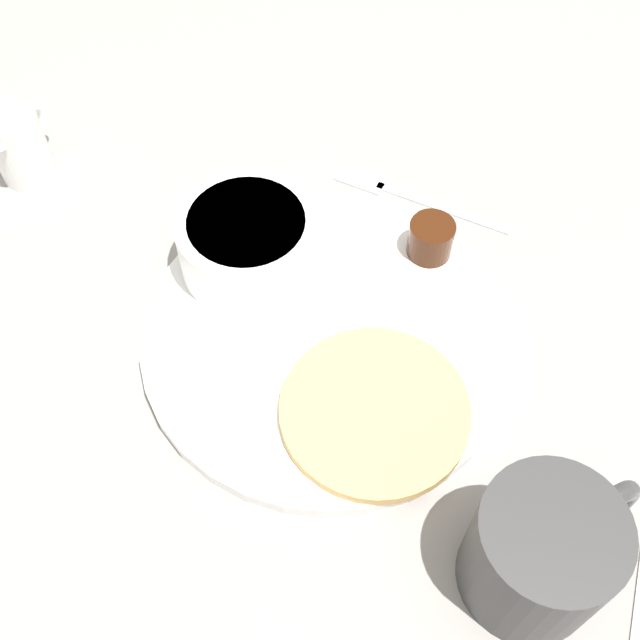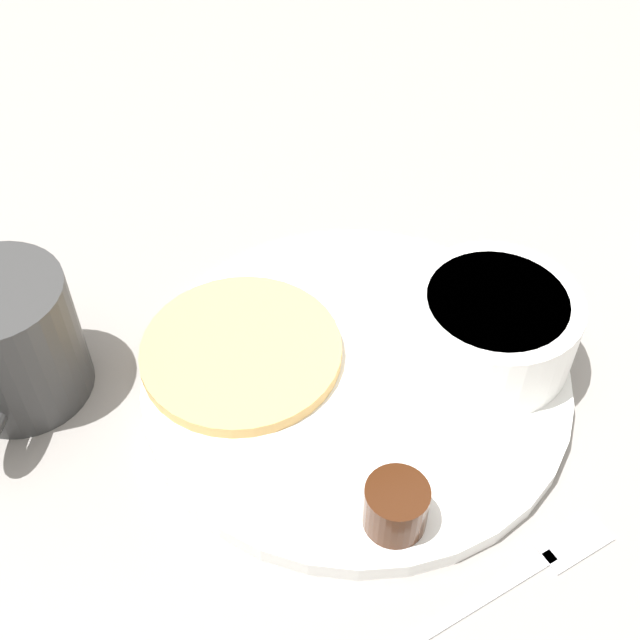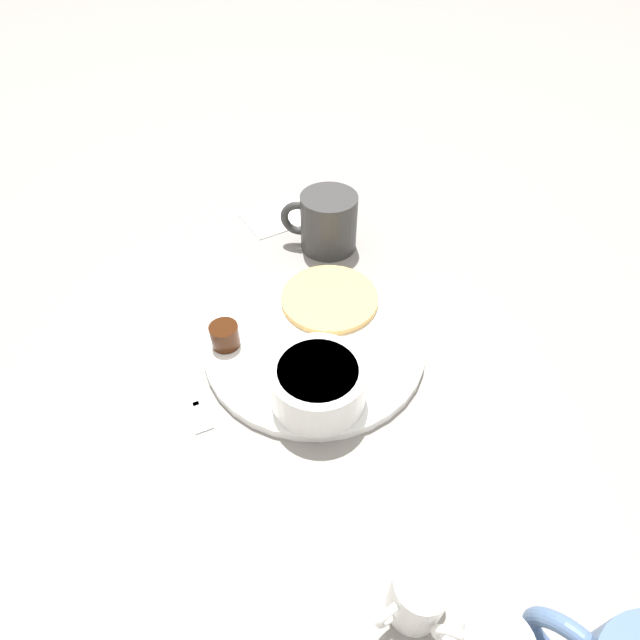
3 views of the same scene
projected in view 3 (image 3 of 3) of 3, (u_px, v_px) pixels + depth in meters
The scene contains 10 objects.
ground_plane at pixel (315, 347), 0.62m from camera, with size 4.00×4.00×0.00m, color gray.
plate at pixel (315, 344), 0.62m from camera, with size 0.27×0.27×0.01m.
pancake_stack at pixel (330, 298), 0.66m from camera, with size 0.13×0.13×0.01m.
bowl at pixel (318, 383), 0.53m from camera, with size 0.11×0.11×0.05m.
syrup_cup at pixel (225, 336), 0.60m from camera, with size 0.03×0.03×0.03m.
butter_ramekin at pixel (303, 405), 0.53m from camera, with size 0.04×0.04×0.04m.
coffee_mug at pixel (327, 222), 0.74m from camera, with size 0.11×0.08×0.09m.
creamer_pitcher_near at pixel (417, 596), 0.39m from camera, with size 0.07×0.04×0.06m.
fork at pixel (192, 391), 0.57m from camera, with size 0.04×0.15×0.00m.
napkin at pixel (279, 216), 0.82m from camera, with size 0.13×0.11×0.00m.
Camera 3 is at (-0.10, -0.40, 0.47)m, focal length 28.00 mm.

